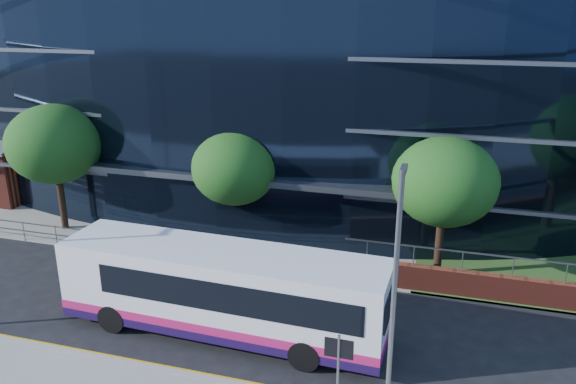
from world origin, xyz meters
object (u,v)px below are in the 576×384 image
(street_sign, at_px, (339,359))
(tree_far_b, at_px, (235,168))
(streetlight_east, at_px, (393,306))
(city_bus, at_px, (225,291))
(tree_far_a, at_px, (54,144))
(tree_far_c, at_px, (445,182))

(street_sign, bearing_deg, tree_far_b, 124.08)
(street_sign, distance_m, streetlight_east, 2.80)
(tree_far_b, relative_size, streetlight_east, 0.76)
(tree_far_b, bearing_deg, city_bus, -71.68)
(street_sign, distance_m, tree_far_b, 13.54)
(streetlight_east, bearing_deg, street_sign, 158.64)
(street_sign, relative_size, tree_far_a, 0.40)
(tree_far_a, bearing_deg, tree_far_b, 2.86)
(street_sign, xyz_separation_m, streetlight_east, (1.50, -0.59, 2.29))
(tree_far_b, bearing_deg, street_sign, -55.92)
(street_sign, distance_m, city_bus, 6.11)
(tree_far_c, relative_size, city_bus, 0.52)
(streetlight_east, bearing_deg, tree_far_b, 127.63)
(street_sign, bearing_deg, streetlight_east, -21.36)
(street_sign, height_order, city_bus, city_bus)
(tree_far_a, relative_size, city_bus, 0.56)
(tree_far_b, relative_size, city_bus, 0.48)
(streetlight_east, bearing_deg, tree_far_a, 149.54)
(tree_far_b, relative_size, tree_far_c, 0.93)
(city_bus, bearing_deg, street_sign, -33.22)
(tree_far_c, distance_m, streetlight_east, 11.22)
(tree_far_b, bearing_deg, tree_far_c, -2.86)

